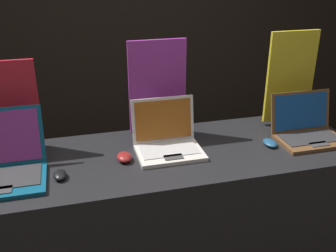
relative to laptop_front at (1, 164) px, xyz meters
name	(u,v)px	position (x,y,z in m)	size (l,w,h in m)	color
wall_back	(116,17)	(0.78, 1.79, 0.35)	(8.00, 0.05, 2.80)	black
display_counter	(169,231)	(0.78, 0.03, -0.56)	(1.99, 0.65, 0.98)	black
laptop_front	(1,164)	(0.00, 0.00, 0.00)	(0.38, 0.36, 0.28)	#0F5170
mouse_front	(60,175)	(0.25, -0.08, -0.05)	(0.06, 0.09, 0.03)	black
promo_stand_front	(3,109)	(0.00, 0.27, 0.16)	(0.35, 0.07, 0.47)	black
laptop_middle	(167,139)	(0.78, 0.07, -0.01)	(0.33, 0.28, 0.25)	silver
mouse_middle	(124,157)	(0.55, 0.01, -0.05)	(0.07, 0.10, 0.04)	maroon
promo_stand_middle	(158,91)	(0.78, 0.27, 0.19)	(0.31, 0.07, 0.53)	black
laptop_back	(307,129)	(1.55, 0.01, -0.01)	(0.35, 0.28, 0.24)	brown
mouse_back	(270,143)	(1.32, -0.02, -0.05)	(0.06, 0.10, 0.03)	navy
promo_stand_back	(290,81)	(1.55, 0.23, 0.20)	(0.29, 0.07, 0.54)	black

